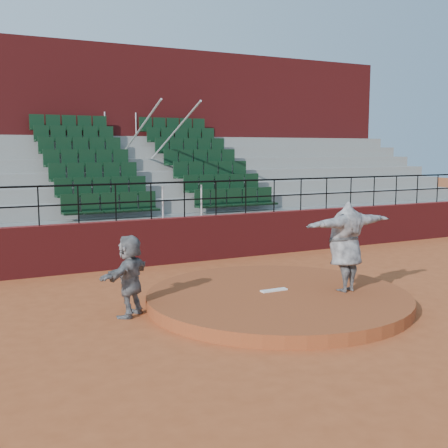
{
  "coord_description": "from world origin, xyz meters",
  "views": [
    {
      "loc": [
        -6.18,
        -9.71,
        3.23
      ],
      "look_at": [
        0.0,
        2.5,
        1.4
      ],
      "focal_mm": 45.0,
      "sensor_mm": 36.0,
      "label": 1
    }
  ],
  "objects": [
    {
      "name": "pitching_rubber",
      "position": [
        0.0,
        0.15,
        0.27
      ],
      "size": [
        0.6,
        0.15,
        0.03
      ],
      "primitive_type": "cube",
      "color": "white",
      "rests_on": "pitchers_mound"
    },
    {
      "name": "wall_railing",
      "position": [
        0.0,
        5.0,
        2.03
      ],
      "size": [
        24.04,
        0.05,
        1.03
      ],
      "color": "black",
      "rests_on": "boundary_wall"
    },
    {
      "name": "pitchers_mound",
      "position": [
        0.0,
        0.0,
        0.12
      ],
      "size": [
        5.5,
        5.5,
        0.25
      ],
      "primitive_type": "cylinder",
      "color": "brown",
      "rests_on": "ground"
    },
    {
      "name": "press_box_facade",
      "position": [
        0.0,
        12.6,
        3.55
      ],
      "size": [
        24.0,
        3.0,
        7.1
      ],
      "primitive_type": "cube",
      "color": "maroon",
      "rests_on": "ground"
    },
    {
      "name": "fielder",
      "position": [
        -3.01,
        0.6,
        0.8
      ],
      "size": [
        1.43,
        1.33,
        1.6
      ],
      "primitive_type": "imported",
      "rotation": [
        0.0,
        0.0,
        3.86
      ],
      "color": "black",
      "rests_on": "ground"
    },
    {
      "name": "boundary_wall",
      "position": [
        0.0,
        5.0,
        0.65
      ],
      "size": [
        24.0,
        0.3,
        1.3
      ],
      "primitive_type": "cube",
      "color": "maroon",
      "rests_on": "ground"
    },
    {
      "name": "seating_deck",
      "position": [
        0.0,
        8.65,
        1.43
      ],
      "size": [
        24.0,
        5.97,
        4.63
      ],
      "color": "gray",
      "rests_on": "ground"
    },
    {
      "name": "pitcher",
      "position": [
        1.34,
        -0.52,
        1.2
      ],
      "size": [
        2.4,
        0.9,
        1.9
      ],
      "primitive_type": "imported",
      "rotation": [
        0.0,
        0.0,
        3.25
      ],
      "color": "black",
      "rests_on": "pitchers_mound"
    },
    {
      "name": "ground",
      "position": [
        0.0,
        0.0,
        0.0
      ],
      "size": [
        90.0,
        90.0,
        0.0
      ],
      "primitive_type": "plane",
      "color": "#A54D25",
      "rests_on": "ground"
    }
  ]
}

